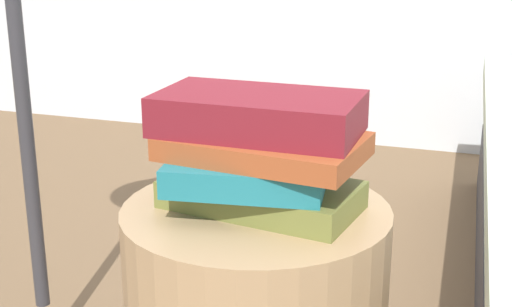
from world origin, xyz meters
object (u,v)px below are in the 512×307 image
Objects in this scene: book_rust at (263,147)px; book_maroon at (258,114)px; book_teal at (250,169)px; book_olive at (261,194)px.

book_maroon is (-0.01, 0.01, 0.05)m from book_rust.
book_rust is 0.05m from book_maroon.
book_maroon reaches higher than book_rust.
book_maroon reaches higher than book_teal.
book_rust reaches higher than book_teal.
book_rust is (0.02, -0.00, 0.04)m from book_teal.
book_maroon reaches higher than book_olive.
book_teal is 0.08m from book_maroon.
book_olive is 0.13m from book_maroon.
book_olive is 0.08m from book_rust.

